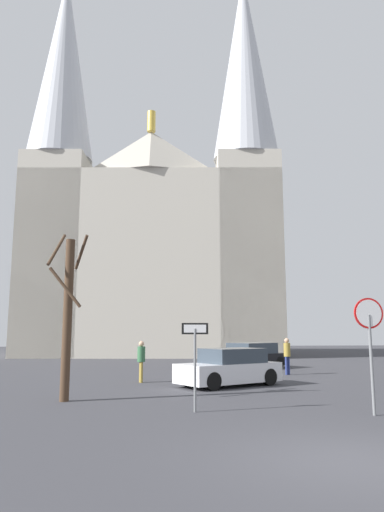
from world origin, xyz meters
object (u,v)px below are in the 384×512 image
Objects in this scene: cathedral at (154,229)px; stop_sign at (370,332)px; one_way_arrow_sign at (195,353)px; pedestrian_standing at (287,352)px; parked_car_near_white at (230,368)px; pedestrian_walking at (141,357)px; parked_car_far_black at (251,356)px; bare_tree at (67,313)px.

cathedral reaches higher than stop_sign.
one_way_arrow_sign reaches higher than pedestrian_standing.
parked_car_near_white is 3.75m from pedestrian_walking.
stop_sign is 1.28× the size of one_way_arrow_sign.
stop_sign is 14.95m from parked_car_far_black.
one_way_arrow_sign is 7.44m from pedestrian_walking.
bare_tree is at bearing -114.87° from pedestrian_walking.
bare_tree reaches higher than pedestrian_standing.
pedestrian_walking is at bearing 154.66° from parked_car_near_white.
parked_car_far_black is at bearing 53.80° from bare_tree.
stop_sign is 0.67× the size of parked_car_near_white.
cathedral reaches higher than one_way_arrow_sign.
bare_tree reaches higher than parked_car_near_white.
bare_tree reaches higher than parked_car_far_black.
cathedral is at bearing 108.04° from parked_car_far_black.
stop_sign reaches higher than parked_car_near_white.
bare_tree is at bearing -149.24° from parked_car_near_white.
parked_car_far_black is 4.01m from pedestrian_standing.
cathedral reaches higher than pedestrian_standing.
stop_sign is 8.68m from bare_tree.
pedestrian_walking is 0.96× the size of pedestrian_standing.
one_way_arrow_sign is 1.31× the size of pedestrian_standing.
stop_sign is at bearing -91.79° from parked_car_far_black.
parked_car_far_black is at bearing 102.68° from pedestrian_standing.
cathedral is 21.58× the size of pedestrian_walking.
pedestrian_standing is at bearing 83.05° from stop_sign.
cathedral is 31.97m from stop_sign.
pedestrian_standing is at bearing 60.33° from one_way_arrow_sign.
pedestrian_standing is (5.69, 9.99, -0.45)m from one_way_arrow_sign.
bare_tree is (-3.66, 2.31, 1.11)m from one_way_arrow_sign.
stop_sign is 0.61× the size of parked_car_far_black.
cathedral is at bearing 90.39° from one_way_arrow_sign.
parked_car_near_white is (5.69, 3.38, -1.95)m from bare_tree.
parked_car_far_black is at bearing 71.21° from parked_car_near_white.
one_way_arrow_sign is 0.48× the size of parked_car_far_black.
parked_car_far_black is (5.02, -15.40, -10.55)m from cathedral.
pedestrian_standing is at bearing 20.97° from pedestrian_walking.
bare_tree is 1.19× the size of parked_car_near_white.
cathedral is at bearing 95.39° from parked_car_near_white.
pedestrian_walking is at bearing -133.07° from parked_car_far_black.
parked_car_near_white is at bearing 70.38° from one_way_arrow_sign.
cathedral is 8.23× the size of parked_car_near_white.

